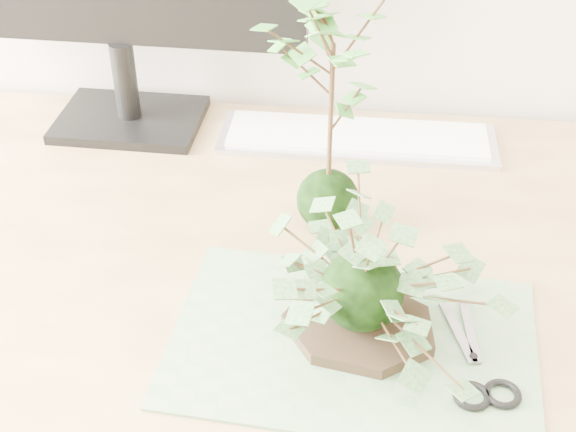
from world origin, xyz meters
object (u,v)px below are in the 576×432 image
object	(u,v)px
desk	(315,289)
ivy_kokedama	(364,260)
maple_kokedama	(333,60)
keyboard	(357,138)

from	to	relation	value
desk	ivy_kokedama	world-z (taller)	ivy_kokedama
desk	maple_kokedama	xyz separation A→B (m)	(0.01, 0.03, 0.33)
ivy_kokedama	maple_kokedama	distance (m)	0.24
desk	maple_kokedama	distance (m)	0.33
keyboard	maple_kokedama	bearing A→B (deg)	-98.22
ivy_kokedama	maple_kokedama	bearing A→B (deg)	104.25
ivy_kokedama	keyboard	xyz separation A→B (m)	(-0.02, 0.42, -0.10)
ivy_kokedama	keyboard	bearing A→B (deg)	92.65
maple_kokedama	keyboard	world-z (taller)	maple_kokedama
desk	keyboard	xyz separation A→B (m)	(0.04, 0.25, 0.10)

